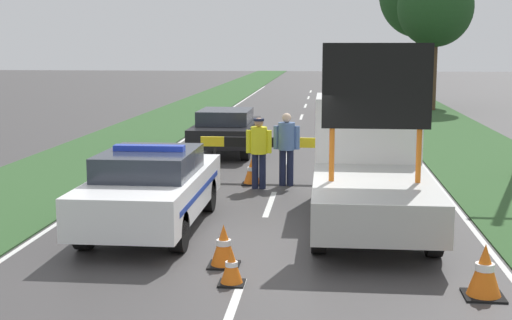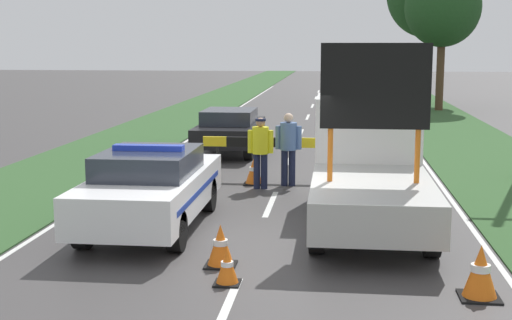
{
  "view_description": "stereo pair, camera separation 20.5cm",
  "coord_description": "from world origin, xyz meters",
  "px_view_note": "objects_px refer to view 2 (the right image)",
  "views": [
    {
      "loc": [
        1.16,
        -11.57,
        3.33
      ],
      "look_at": [
        -0.2,
        2.1,
        1.1
      ],
      "focal_mm": 50.0,
      "sensor_mm": 36.0,
      "label": 1
    },
    {
      "loc": [
        1.36,
        -11.55,
        3.33
      ],
      "look_at": [
        -0.2,
        2.1,
        1.1
      ],
      "focal_mm": 50.0,
      "sensor_mm": 36.0,
      "label": 2
    }
  ],
  "objects_px": {
    "traffic_cone_near_truck": "(398,166)",
    "roadside_tree_near_left": "(443,8)",
    "road_barrier": "(274,145)",
    "traffic_cone_centre_front": "(480,272)",
    "pedestrian_civilian": "(288,143)",
    "traffic_cone_near_police": "(221,245)",
    "queued_car_sedan_black": "(230,129)",
    "queued_car_van_white": "(357,110)",
    "work_truck": "(369,163)",
    "traffic_cone_lane_edge": "(254,171)",
    "police_officer": "(261,147)",
    "traffic_cone_behind_barrier": "(227,267)",
    "police_car": "(151,187)",
    "queued_car_wagon_maroon": "(352,97)"
  },
  "relations": [
    {
      "from": "queued_car_van_white",
      "to": "pedestrian_civilian",
      "type": "bearing_deg",
      "value": 80.82
    },
    {
      "from": "traffic_cone_near_police",
      "to": "traffic_cone_behind_barrier",
      "type": "xyz_separation_m",
      "value": [
        0.23,
        -0.82,
        -0.07
      ]
    },
    {
      "from": "traffic_cone_near_police",
      "to": "queued_car_sedan_black",
      "type": "relative_size",
      "value": 0.15
    },
    {
      "from": "pedestrian_civilian",
      "to": "traffic_cone_near_police",
      "type": "height_order",
      "value": "pedestrian_civilian"
    },
    {
      "from": "road_barrier",
      "to": "queued_car_wagon_maroon",
      "type": "distance_m",
      "value": 17.02
    },
    {
      "from": "road_barrier",
      "to": "pedestrian_civilian",
      "type": "relative_size",
      "value": 2.04
    },
    {
      "from": "police_car",
      "to": "queued_car_sedan_black",
      "type": "xyz_separation_m",
      "value": [
        0.05,
        9.23,
        -0.03
      ]
    },
    {
      "from": "police_officer",
      "to": "police_car",
      "type": "bearing_deg",
      "value": 69.07
    },
    {
      "from": "pedestrian_civilian",
      "to": "traffic_cone_lane_edge",
      "type": "xyz_separation_m",
      "value": [
        -0.83,
        0.08,
        -0.69
      ]
    },
    {
      "from": "traffic_cone_near_truck",
      "to": "work_truck",
      "type": "bearing_deg",
      "value": -101.98
    },
    {
      "from": "traffic_cone_lane_edge",
      "to": "road_barrier",
      "type": "bearing_deg",
      "value": 56.11
    },
    {
      "from": "police_car",
      "to": "traffic_cone_centre_front",
      "type": "height_order",
      "value": "police_car"
    },
    {
      "from": "road_barrier",
      "to": "traffic_cone_near_police",
      "type": "relative_size",
      "value": 5.46
    },
    {
      "from": "pedestrian_civilian",
      "to": "queued_car_sedan_black",
      "type": "distance_m",
      "value": 5.42
    },
    {
      "from": "queued_car_sedan_black",
      "to": "queued_car_van_white",
      "type": "distance_m",
      "value": 8.1
    },
    {
      "from": "traffic_cone_behind_barrier",
      "to": "traffic_cone_lane_edge",
      "type": "distance_m",
      "value": 7.28
    },
    {
      "from": "traffic_cone_lane_edge",
      "to": "queued_car_wagon_maroon",
      "type": "bearing_deg",
      "value": 81.32
    },
    {
      "from": "police_officer",
      "to": "traffic_cone_behind_barrier",
      "type": "bearing_deg",
      "value": 93.78
    },
    {
      "from": "queued_car_sedan_black",
      "to": "roadside_tree_near_left",
      "type": "relative_size",
      "value": 0.6
    },
    {
      "from": "police_officer",
      "to": "traffic_cone_near_police",
      "type": "distance_m",
      "value": 5.97
    },
    {
      "from": "work_truck",
      "to": "pedestrian_civilian",
      "type": "distance_m",
      "value": 3.61
    },
    {
      "from": "police_car",
      "to": "traffic_cone_centre_front",
      "type": "xyz_separation_m",
      "value": [
        5.26,
        -3.09,
        -0.41
      ]
    },
    {
      "from": "traffic_cone_centre_front",
      "to": "work_truck",
      "type": "bearing_deg",
      "value": 107.3
    },
    {
      "from": "road_barrier",
      "to": "traffic_cone_behind_barrier",
      "type": "bearing_deg",
      "value": -84.45
    },
    {
      "from": "police_car",
      "to": "pedestrian_civilian",
      "type": "xyz_separation_m",
      "value": [
        2.2,
        4.27,
        0.25
      ]
    },
    {
      "from": "police_officer",
      "to": "queued_car_wagon_maroon",
      "type": "bearing_deg",
      "value": -96.2
    },
    {
      "from": "police_officer",
      "to": "traffic_cone_lane_edge",
      "type": "distance_m",
      "value": 0.87
    },
    {
      "from": "road_barrier",
      "to": "traffic_cone_centre_front",
      "type": "distance_m",
      "value": 8.79
    },
    {
      "from": "queued_car_van_white",
      "to": "roadside_tree_near_left",
      "type": "height_order",
      "value": "roadside_tree_near_left"
    },
    {
      "from": "roadside_tree_near_left",
      "to": "pedestrian_civilian",
      "type": "bearing_deg",
      "value": -107.09
    },
    {
      "from": "road_barrier",
      "to": "queued_car_sedan_black",
      "type": "height_order",
      "value": "queued_car_sedan_black"
    },
    {
      "from": "traffic_cone_behind_barrier",
      "to": "roadside_tree_near_left",
      "type": "xyz_separation_m",
      "value": [
        6.64,
        27.61,
        4.9
      ]
    },
    {
      "from": "road_barrier",
      "to": "queued_car_van_white",
      "type": "height_order",
      "value": "queued_car_van_white"
    },
    {
      "from": "traffic_cone_centre_front",
      "to": "queued_car_sedan_black",
      "type": "height_order",
      "value": "queued_car_sedan_black"
    },
    {
      "from": "police_car",
      "to": "roadside_tree_near_left",
      "type": "xyz_separation_m",
      "value": [
        8.48,
        24.69,
        4.39
      ]
    },
    {
      "from": "work_truck",
      "to": "roadside_tree_near_left",
      "type": "bearing_deg",
      "value": -98.47
    },
    {
      "from": "road_barrier",
      "to": "traffic_cone_lane_edge",
      "type": "distance_m",
      "value": 0.94
    },
    {
      "from": "police_car",
      "to": "traffic_cone_lane_edge",
      "type": "bearing_deg",
      "value": 73.36
    },
    {
      "from": "traffic_cone_centre_front",
      "to": "traffic_cone_lane_edge",
      "type": "bearing_deg",
      "value": 117.61
    },
    {
      "from": "queued_car_wagon_maroon",
      "to": "roadside_tree_near_left",
      "type": "relative_size",
      "value": 0.59
    },
    {
      "from": "traffic_cone_near_police",
      "to": "traffic_cone_lane_edge",
      "type": "distance_m",
      "value": 6.46
    },
    {
      "from": "road_barrier",
      "to": "queued_car_van_white",
      "type": "xyz_separation_m",
      "value": [
        2.35,
        11.25,
        -0.13
      ]
    },
    {
      "from": "police_officer",
      "to": "roadside_tree_near_left",
      "type": "distance_m",
      "value": 22.36
    },
    {
      "from": "police_car",
      "to": "queued_car_van_white",
      "type": "distance_m",
      "value": 16.74
    },
    {
      "from": "road_barrier",
      "to": "queued_car_sedan_black",
      "type": "relative_size",
      "value": 0.83
    },
    {
      "from": "traffic_cone_behind_barrier",
      "to": "pedestrian_civilian",
      "type": "bearing_deg",
      "value": 87.16
    },
    {
      "from": "queued_car_sedan_black",
      "to": "queued_car_wagon_maroon",
      "type": "relative_size",
      "value": 1.0
    },
    {
      "from": "traffic_cone_near_truck",
      "to": "roadside_tree_near_left",
      "type": "relative_size",
      "value": 0.09
    },
    {
      "from": "pedestrian_civilian",
      "to": "traffic_cone_centre_front",
      "type": "xyz_separation_m",
      "value": [
        3.06,
        -7.35,
        -0.66
      ]
    },
    {
      "from": "police_car",
      "to": "work_truck",
      "type": "relative_size",
      "value": 0.85
    }
  ]
}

